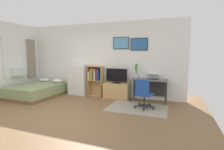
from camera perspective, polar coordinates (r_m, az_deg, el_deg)
name	(u,v)px	position (r m, az deg, el deg)	size (l,w,h in m)	color
ground_plane	(62,116)	(4.64, -16.53, -12.92)	(7.20, 7.20, 0.00)	brown
wall_back_with_posters	(101,59)	(6.46, -3.74, 5.21)	(6.12, 0.09, 2.70)	white
area_rug	(137,108)	(5.12, 8.48, -10.74)	(1.70, 1.20, 0.01)	#9E937F
bed	(38,90)	(6.94, -23.48, -4.69)	(1.46, 1.95, 0.56)	brown
dresser	(78,80)	(6.68, -11.20, -1.57)	(0.72, 0.46, 1.16)	white
bookshelf	(95,78)	(6.38, -5.68, -0.92)	(0.57, 0.30, 1.12)	tan
tv_stand	(117,91)	(6.09, 1.56, -5.22)	(0.91, 0.41, 0.54)	tan
television	(116,76)	(5.98, 1.51, -0.33)	(0.77, 0.16, 0.52)	black
desk	(149,83)	(5.76, 12.32, -2.74)	(1.15, 0.55, 0.74)	#4C4C4F
office_chair	(143,93)	(4.94, 10.44, -5.97)	(0.58, 0.57, 0.86)	#232326
laptop	(153,77)	(5.71, 13.43, -0.76)	(0.40, 0.43, 0.17)	#B7B7BC
computer_mouse	(161,80)	(5.55, 16.16, -1.58)	(0.06, 0.10, 0.03)	silver
bamboo_vase	(136,70)	(5.86, 8.06, 1.52)	(0.10, 0.10, 0.50)	silver
wine_glass	(141,75)	(5.67, 9.57, -0.02)	(0.07, 0.07, 0.18)	silver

